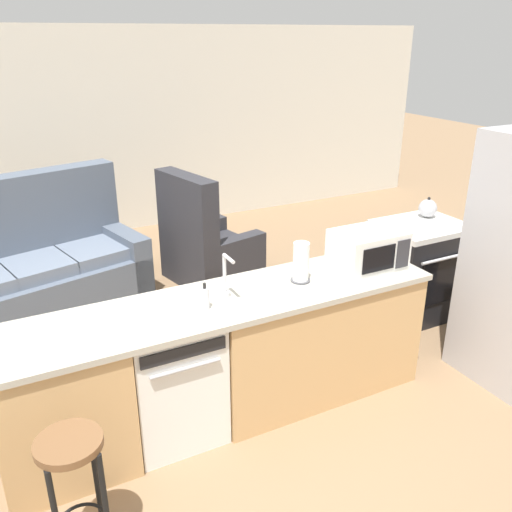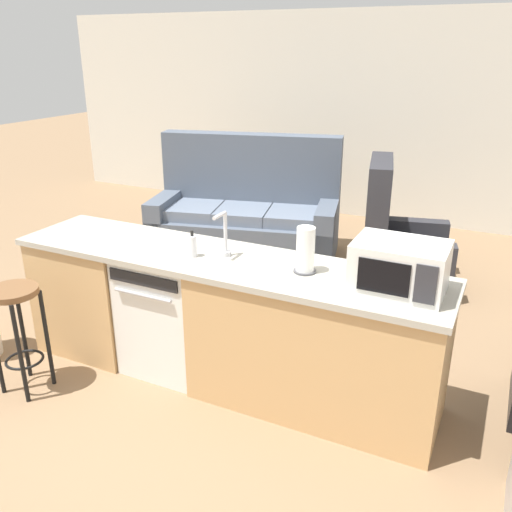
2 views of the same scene
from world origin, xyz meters
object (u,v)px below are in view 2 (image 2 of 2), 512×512
at_px(dishwasher, 172,311).
at_px(couch, 247,216).
at_px(soap_bottle, 192,246).
at_px(paper_towel_roll, 305,250).
at_px(armchair, 396,249).
at_px(microwave, 399,267).
at_px(bar_stool, 17,318).

height_order(dishwasher, couch, couch).
xyz_separation_m(dishwasher, soap_bottle, (0.23, -0.06, 0.55)).
xyz_separation_m(paper_towel_roll, armchair, (0.13, 2.12, -0.69)).
height_order(couch, armchair, couch).
relative_size(microwave, paper_towel_roll, 1.77).
distance_m(paper_towel_roll, armchair, 2.24).
bearing_deg(couch, paper_towel_roll, -55.98).
distance_m(paper_towel_roll, soap_bottle, 0.75).
bearing_deg(microwave, bar_stool, -162.94).
relative_size(bar_stool, couch, 0.34).
xyz_separation_m(soap_bottle, armchair, (0.88, 2.20, -0.62)).
bearing_deg(soap_bottle, armchair, 68.30).
bearing_deg(bar_stool, microwave, 17.06).
relative_size(microwave, armchair, 0.42).
distance_m(paper_towel_roll, bar_stool, 1.91).
distance_m(dishwasher, armchair, 2.41).
bearing_deg(dishwasher, armchair, 62.59).
bearing_deg(couch, bar_stool, -92.38).
height_order(bar_stool, armchair, armchair).
bearing_deg(soap_bottle, couch, 109.01).
distance_m(soap_bottle, couch, 2.61).
relative_size(paper_towel_roll, soap_bottle, 1.60).
relative_size(paper_towel_roll, couch, 0.13).
bearing_deg(microwave, couch, 132.23).
xyz_separation_m(paper_towel_roll, soap_bottle, (-0.74, -0.08, -0.07)).
distance_m(microwave, soap_bottle, 1.30).
xyz_separation_m(paper_towel_roll, bar_stool, (-1.70, -0.71, -0.50)).
bearing_deg(soap_bottle, bar_stool, -146.50).
distance_m(dishwasher, paper_towel_roll, 1.15).
height_order(microwave, couch, couch).
height_order(dishwasher, armchair, armchair).
bearing_deg(microwave, dishwasher, 179.95).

